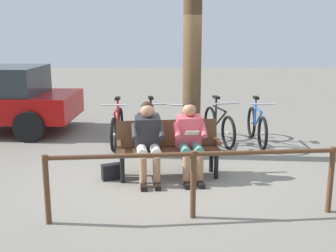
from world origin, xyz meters
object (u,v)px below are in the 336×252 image
object	(u,v)px
tree_trunk	(192,41)
bicycle_green	(117,127)
bicycle_orange	(219,125)
bicycle_red	(152,126)
person_companion	(148,138)
litter_bin	(148,135)
handbag	(112,172)
person_reading	(190,136)
bicycle_silver	(257,126)
bicycle_black	(188,128)
bench	(168,144)

from	to	relation	value
tree_trunk	bicycle_green	size ratio (longest dim) A/B	2.47
tree_trunk	bicycle_orange	size ratio (longest dim) A/B	2.51
bicycle_orange	bicycle_red	size ratio (longest dim) A/B	0.99
person_companion	litter_bin	bearing A→B (deg)	-94.27
handbag	bicycle_red	distance (m)	2.18
person_reading	handbag	bearing A→B (deg)	-3.98
bicycle_red	bicycle_silver	bearing A→B (deg)	81.74
person_companion	bicycle_green	size ratio (longest dim) A/B	0.71
person_reading	tree_trunk	world-z (taller)	tree_trunk
bicycle_black	bicycle_red	size ratio (longest dim) A/B	0.98
litter_bin	bicycle_black	size ratio (longest dim) A/B	0.48
litter_bin	bicycle_red	distance (m)	0.82
person_reading	bicycle_silver	world-z (taller)	person_reading
person_reading	handbag	distance (m)	1.32
bicycle_silver	bicycle_orange	bearing A→B (deg)	-95.06
bench	bicycle_green	bearing A→B (deg)	-67.95
person_reading	bicycle_silver	distance (m)	2.53
bicycle_orange	bicycle_black	bearing A→B (deg)	-87.57
bench	bicycle_black	bearing A→B (deg)	-109.40
person_reading	tree_trunk	distance (m)	1.82
person_companion	bicycle_black	world-z (taller)	person_companion
bicycle_black	person_companion	bearing A→B (deg)	-4.98
person_companion	bicycle_orange	world-z (taller)	person_companion
person_reading	litter_bin	distance (m)	1.42
handbag	bicycle_orange	distance (m)	2.90
bench	bicycle_black	world-z (taller)	bicycle_black
person_companion	tree_trunk	world-z (taller)	tree_trunk
bench	bicycle_silver	bearing A→B (deg)	-139.95
litter_bin	bicycle_black	distance (m)	1.03
person_reading	bicycle_red	bearing A→B (deg)	-79.02
person_reading	handbag	size ratio (longest dim) A/B	4.00
handbag	bicycle_silver	xyz separation A→B (m)	(-2.72, -2.04, 0.24)
bench	tree_trunk	size ratio (longest dim) A/B	0.40
bicycle_green	bicycle_silver	bearing A→B (deg)	92.36
bicycle_orange	litter_bin	bearing A→B (deg)	-71.58
bench	tree_trunk	distance (m)	1.92
bicycle_red	tree_trunk	bearing A→B (deg)	31.38
person_reading	person_companion	size ratio (longest dim) A/B	1.00
person_reading	tree_trunk	xyz separation A→B (m)	(-0.12, -1.15, 1.41)
bench	bicycle_orange	bearing A→B (deg)	-124.51
tree_trunk	bicycle_orange	distance (m)	2.06
litter_bin	bicycle_green	world-z (taller)	bicycle_green
bicycle_orange	handbag	bearing A→B (deg)	-55.62
litter_bin	bicycle_red	xyz separation A→B (m)	(-0.06, -0.82, -0.03)
bench	person_reading	xyz separation A→B (m)	(-0.33, 0.13, 0.16)
person_companion	bicycle_silver	world-z (taller)	person_companion
person_reading	bicycle_red	xyz separation A→B (m)	(0.60, -2.05, -0.31)
bench	bicycle_orange	distance (m)	2.24
person_companion	bicycle_black	xyz separation A→B (m)	(-0.75, -1.97, -0.30)
handbag	tree_trunk	world-z (taller)	tree_trunk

